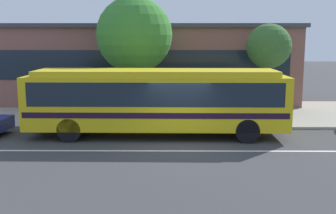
{
  "coord_description": "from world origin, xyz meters",
  "views": [
    {
      "loc": [
        -0.32,
        -16.05,
        4.27
      ],
      "look_at": [
        -0.47,
        1.62,
        1.3
      ],
      "focal_mm": 44.03,
      "sensor_mm": 36.0,
      "label": 1
    }
  ],
  "objects_px": {
    "pedestrian_waiting_near_sign": "(94,100)",
    "street_tree_mid_block": "(269,47)",
    "transit_bus": "(157,98)",
    "street_tree_near_stop": "(134,35)",
    "bus_stop_sign": "(243,90)"
  },
  "relations": [
    {
      "from": "transit_bus",
      "to": "pedestrian_waiting_near_sign",
      "type": "bearing_deg",
      "value": 136.4
    },
    {
      "from": "bus_stop_sign",
      "to": "transit_bus",
      "type": "bearing_deg",
      "value": -154.49
    },
    {
      "from": "street_tree_near_stop",
      "to": "street_tree_mid_block",
      "type": "distance_m",
      "value": 7.28
    },
    {
      "from": "transit_bus",
      "to": "street_tree_mid_block",
      "type": "bearing_deg",
      "value": 39.01
    },
    {
      "from": "transit_bus",
      "to": "street_tree_mid_block",
      "type": "distance_m",
      "value": 7.86
    },
    {
      "from": "transit_bus",
      "to": "street_tree_near_stop",
      "type": "distance_m",
      "value": 5.55
    },
    {
      "from": "transit_bus",
      "to": "street_tree_near_stop",
      "type": "relative_size",
      "value": 1.76
    },
    {
      "from": "pedestrian_waiting_near_sign",
      "to": "street_tree_near_stop",
      "type": "distance_m",
      "value": 4.13
    },
    {
      "from": "bus_stop_sign",
      "to": "street_tree_mid_block",
      "type": "relative_size",
      "value": 0.53
    },
    {
      "from": "pedestrian_waiting_near_sign",
      "to": "street_tree_mid_block",
      "type": "height_order",
      "value": "street_tree_mid_block"
    },
    {
      "from": "pedestrian_waiting_near_sign",
      "to": "street_tree_mid_block",
      "type": "distance_m",
      "value": 9.73
    },
    {
      "from": "bus_stop_sign",
      "to": "street_tree_near_stop",
      "type": "height_order",
      "value": "street_tree_near_stop"
    },
    {
      "from": "pedestrian_waiting_near_sign",
      "to": "street_tree_near_stop",
      "type": "height_order",
      "value": "street_tree_near_stop"
    },
    {
      "from": "pedestrian_waiting_near_sign",
      "to": "street_tree_mid_block",
      "type": "bearing_deg",
      "value": 9.88
    },
    {
      "from": "transit_bus",
      "to": "bus_stop_sign",
      "type": "xyz_separation_m",
      "value": [
        4.09,
        1.95,
        0.09
      ]
    }
  ]
}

